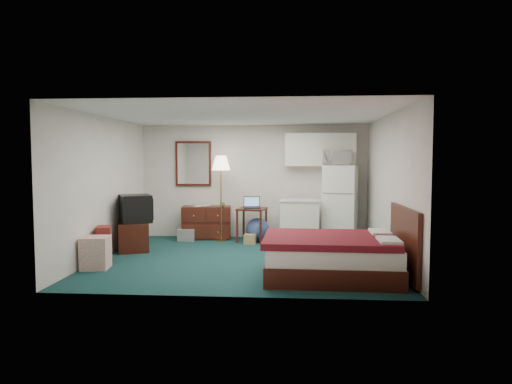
# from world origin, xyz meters

# --- Properties ---
(floor) EXTENTS (5.00, 4.50, 0.01)m
(floor) POSITION_xyz_m (0.00, 0.00, 0.00)
(floor) COLOR #0B2F2F
(floor) RESTS_ON ground
(ceiling) EXTENTS (5.00, 4.50, 0.01)m
(ceiling) POSITION_xyz_m (0.00, 0.00, 2.50)
(ceiling) COLOR beige
(ceiling) RESTS_ON walls
(walls) EXTENTS (5.01, 4.51, 2.50)m
(walls) POSITION_xyz_m (0.00, 0.00, 1.25)
(walls) COLOR beige
(walls) RESTS_ON floor
(mirror) EXTENTS (0.80, 0.06, 1.00)m
(mirror) POSITION_xyz_m (-1.35, 2.22, 1.65)
(mirror) COLOR white
(mirror) RESTS_ON walls
(upper_cabinets) EXTENTS (1.50, 0.35, 0.70)m
(upper_cabinets) POSITION_xyz_m (1.45, 2.08, 1.95)
(upper_cabinets) COLOR white
(upper_cabinets) RESTS_ON walls
(headboard) EXTENTS (0.06, 1.56, 1.00)m
(headboard) POSITION_xyz_m (2.46, -1.19, 0.55)
(headboard) COLOR black
(headboard) RESTS_ON walls
(dresser) EXTENTS (1.10, 0.60, 0.72)m
(dresser) POSITION_xyz_m (-1.02, 1.98, 0.36)
(dresser) COLOR black
(dresser) RESTS_ON floor
(floor_lamp) EXTENTS (0.46, 0.46, 1.82)m
(floor_lamp) POSITION_xyz_m (-0.66, 1.76, 0.91)
(floor_lamp) COLOR tan
(floor_lamp) RESTS_ON floor
(desk) EXTENTS (0.65, 0.65, 0.71)m
(desk) POSITION_xyz_m (0.01, 1.70, 0.36)
(desk) COLOR black
(desk) RESTS_ON floor
(exercise_ball) EXTENTS (0.55, 0.55, 0.50)m
(exercise_ball) POSITION_xyz_m (0.13, 1.73, 0.25)
(exercise_ball) COLOR #314680
(exercise_ball) RESTS_ON floor
(kitchen_counter) EXTENTS (0.84, 0.66, 0.87)m
(kitchen_counter) POSITION_xyz_m (1.02, 1.68, 0.44)
(kitchen_counter) COLOR white
(kitchen_counter) RESTS_ON floor
(fridge) EXTENTS (0.82, 0.82, 1.62)m
(fridge) POSITION_xyz_m (1.87, 1.86, 0.81)
(fridge) COLOR white
(fridge) RESTS_ON floor
(bed) EXTENTS (1.93, 1.52, 0.60)m
(bed) POSITION_xyz_m (1.41, -1.19, 0.30)
(bed) COLOR #4D0C12
(bed) RESTS_ON floor
(tv_stand) EXTENTS (0.71, 0.74, 0.55)m
(tv_stand) POSITION_xyz_m (-2.15, 0.51, 0.27)
(tv_stand) COLOR black
(tv_stand) RESTS_ON floor
(suitcase) EXTENTS (0.33, 0.42, 0.60)m
(suitcase) POSITION_xyz_m (-2.35, -0.39, 0.30)
(suitcase) COLOR maroon
(suitcase) RESTS_ON floor
(retail_box) EXTENTS (0.46, 0.46, 0.51)m
(retail_box) POSITION_xyz_m (-2.28, -0.91, 0.26)
(retail_box) COLOR white
(retail_box) RESTS_ON floor
(file_bin) EXTENTS (0.38, 0.30, 0.25)m
(file_bin) POSITION_xyz_m (-1.41, 1.71, 0.13)
(file_bin) COLOR gray
(file_bin) RESTS_ON floor
(cardboard_box_a) EXTENTS (0.25, 0.22, 0.20)m
(cardboard_box_a) POSITION_xyz_m (-0.01, 1.40, 0.10)
(cardboard_box_a) COLOR olive
(cardboard_box_a) RESTS_ON floor
(cardboard_box_b) EXTENTS (0.31, 0.34, 0.29)m
(cardboard_box_b) POSITION_xyz_m (0.62, 1.58, 0.15)
(cardboard_box_b) COLOR olive
(cardboard_box_b) RESTS_ON floor
(laptop) EXTENTS (0.38, 0.32, 0.24)m
(laptop) POSITION_xyz_m (0.01, 1.64, 0.83)
(laptop) COLOR black
(laptop) RESTS_ON desk
(crt_tv) EXTENTS (0.78, 0.80, 0.52)m
(crt_tv) POSITION_xyz_m (-2.12, 0.57, 0.81)
(crt_tv) COLOR black
(crt_tv) RESTS_ON tv_stand
(microwave) EXTENTS (0.60, 0.36, 0.39)m
(microwave) POSITION_xyz_m (1.78, 1.85, 1.81)
(microwave) COLOR white
(microwave) RESTS_ON fridge
(book_a) EXTENTS (0.17, 0.04, 0.23)m
(book_a) POSITION_xyz_m (-1.26, 1.89, 0.83)
(book_a) COLOR olive
(book_a) RESTS_ON dresser
(book_b) EXTENTS (0.17, 0.09, 0.23)m
(book_b) POSITION_xyz_m (-1.13, 2.01, 0.83)
(book_b) COLOR olive
(book_b) RESTS_ON dresser
(mug) EXTENTS (0.13, 0.12, 0.11)m
(mug) POSITION_xyz_m (-0.66, 1.96, 0.77)
(mug) COLOR #408237
(mug) RESTS_ON dresser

